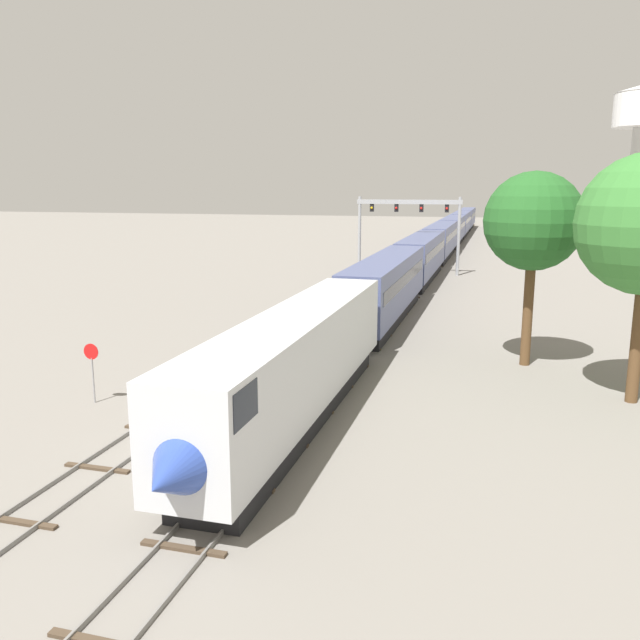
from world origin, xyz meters
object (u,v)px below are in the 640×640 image
stop_sign (92,364)px  trackside_tree_mid (534,222)px  passenger_train (441,240)px  signal_gantry (409,218)px

stop_sign → trackside_tree_mid: bearing=32.2°
stop_sign → passenger_train: bearing=81.7°
signal_gantry → stop_sign: size_ratio=4.20×
passenger_train → stop_sign: passenger_train is taller
signal_gantry → passenger_train: bearing=82.9°
passenger_train → stop_sign: bearing=-98.3°
passenger_train → signal_gantry: (-2.25, -18.07, 3.85)m
passenger_train → trackside_tree_mid: bearing=-80.0°
signal_gantry → trackside_tree_mid: trackside_tree_mid is taller
passenger_train → trackside_tree_mid: 56.84m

